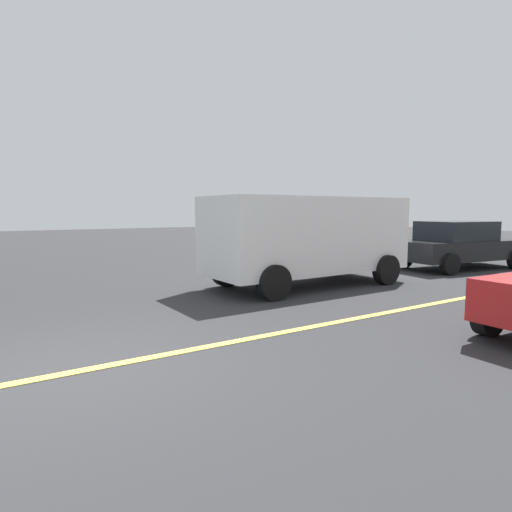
# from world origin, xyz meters

# --- Properties ---
(ground_plane) EXTENTS (80.00, 80.00, 0.00)m
(ground_plane) POSITION_xyz_m (0.00, 0.00, 0.00)
(ground_plane) COLOR #2D2D30
(lane_marking_centre) EXTENTS (28.00, 0.16, 0.01)m
(lane_marking_centre) POSITION_xyz_m (3.00, 0.00, 0.01)
(lane_marking_centre) COLOR #E0D14C
(white_van) EXTENTS (5.23, 2.33, 2.20)m
(white_van) POSITION_xyz_m (6.11, 3.07, 1.27)
(white_van) COLOR white
(white_van) RESTS_ON ground_plane
(car_black_approaching) EXTENTS (4.59, 2.49, 1.54)m
(car_black_approaching) POSITION_xyz_m (12.22, 2.86, 0.78)
(car_black_approaching) COLOR black
(car_black_approaching) RESTS_ON ground_plane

